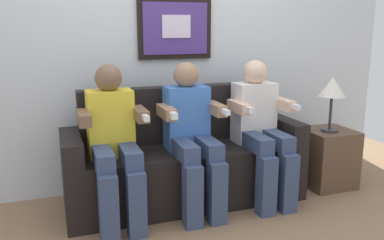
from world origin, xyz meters
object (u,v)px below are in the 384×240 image
at_px(person_in_middle, 192,132).
at_px(couch, 185,163).
at_px(person_on_left, 114,139).
at_px(person_on_right, 261,126).
at_px(table_lamp, 332,89).
at_px(side_table_right, 327,158).

bearing_deg(person_in_middle, couch, 89.98).
bearing_deg(person_on_left, person_in_middle, -0.05).
bearing_deg(person_on_right, table_lamp, 2.02).
xyz_separation_m(person_on_right, side_table_right, (0.70, 0.06, -0.36)).
xyz_separation_m(couch, side_table_right, (1.27, -0.11, -0.06)).
bearing_deg(person_in_middle, person_on_left, 179.95).
height_order(person_on_left, person_in_middle, same).
xyz_separation_m(couch, person_in_middle, (-0.00, -0.17, 0.29)).
distance_m(person_in_middle, table_lamp, 1.27).
height_order(couch, person_on_right, person_on_right).
xyz_separation_m(person_on_left, table_lamp, (1.81, 0.02, 0.25)).
relative_size(couch, person_on_left, 1.66).
bearing_deg(person_in_middle, table_lamp, 1.09).
distance_m(couch, person_on_right, 0.67).
bearing_deg(couch, side_table_right, -4.74).
bearing_deg(table_lamp, person_on_left, -179.27).
distance_m(person_in_middle, side_table_right, 1.32).
bearing_deg(side_table_right, couch, 175.26).
xyz_separation_m(couch, person_on_left, (-0.57, -0.17, 0.29)).
bearing_deg(person_on_right, couch, 163.72).
distance_m(person_in_middle, person_on_right, 0.57).
relative_size(couch, person_in_middle, 1.66).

